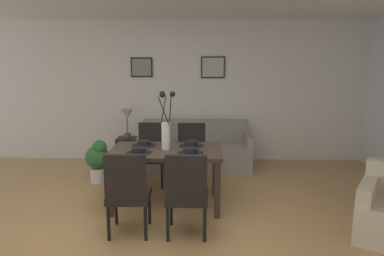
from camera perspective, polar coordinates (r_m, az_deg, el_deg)
ground_plane at (r=3.92m, az=-7.38°, el=-17.35°), size 9.00×9.00×0.00m
back_wall_panel at (r=6.72m, az=-3.39°, el=5.90°), size 9.00×0.10×2.60m
dining_table at (r=4.55m, az=-4.17°, el=-4.53°), size 1.40×0.89×0.74m
dining_chair_near_left at (r=3.83m, az=-10.26°, el=-9.73°), size 0.45×0.45×0.92m
dining_chair_near_right at (r=5.45m, az=-6.51°, el=-3.59°), size 0.45×0.45×0.92m
dining_chair_far_left at (r=3.75m, az=-0.86°, el=-10.02°), size 0.45×0.45×0.92m
dining_chair_far_right at (r=5.38m, az=-0.07°, el=-3.69°), size 0.45×0.45×0.92m
centerpiece_vase at (r=4.47m, az=-4.22°, el=0.11°), size 0.21×0.23×0.73m
placemat_near_left at (r=4.38m, az=-8.56°, el=-3.95°), size 0.32×0.32×0.01m
bowl_near_left at (r=4.37m, az=-8.57°, el=-3.47°), size 0.17×0.17×0.07m
placemat_near_right at (r=4.77m, az=-7.72°, el=-2.77°), size 0.32×0.32×0.01m
bowl_near_right at (r=4.76m, az=-7.74°, el=-2.33°), size 0.17×0.17×0.07m
placemat_far_left at (r=4.32m, az=-0.27°, el=-4.05°), size 0.32×0.32×0.01m
bowl_far_left at (r=4.31m, az=-0.27°, el=-3.57°), size 0.17×0.17×0.07m
placemat_far_right at (r=4.71m, az=-0.12°, el=-2.84°), size 0.32×0.32×0.01m
bowl_far_right at (r=4.70m, az=-0.12°, el=-2.40°), size 0.17×0.17×0.07m
sofa at (r=6.31m, az=0.53°, el=-3.76°), size 1.92×0.84×0.80m
side_table at (r=6.45m, az=-10.23°, el=-3.79°), size 0.36×0.36×0.52m
table_lamp at (r=6.33m, az=-10.41°, el=1.77°), size 0.22×0.22×0.51m
framed_picture_left at (r=6.70m, az=-8.08°, el=9.62°), size 0.40×0.03×0.36m
framed_picture_center at (r=6.61m, az=3.39°, el=9.70°), size 0.44×0.03×0.39m
potted_plant at (r=5.66m, az=-14.87°, el=-4.80°), size 0.36×0.36×0.67m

